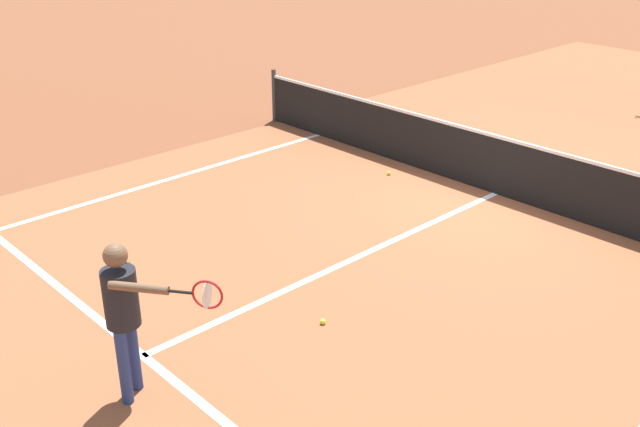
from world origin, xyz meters
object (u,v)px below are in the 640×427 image
object	(u,v)px
net	(498,165)
tennis_ball_near_net	(389,173)
player_near	(124,305)
tennis_ball_mid_court	(323,322)

from	to	relation	value
net	tennis_ball_near_net	size ratio (longest dim) A/B	166.43
net	tennis_ball_near_net	world-z (taller)	net
player_near	tennis_ball_mid_court	size ratio (longest dim) A/B	24.69
player_near	tennis_ball_near_net	bearing A→B (deg)	109.87
net	tennis_ball_mid_court	xyz separation A→B (m)	(0.85, -4.61, -0.46)
tennis_ball_near_net	player_near	bearing A→B (deg)	-70.13
player_near	net	bearing A→B (deg)	94.32
net	player_near	xyz separation A→B (m)	(0.51, -6.79, 0.52)
net	player_near	bearing A→B (deg)	-85.68
net	tennis_ball_mid_court	size ratio (longest dim) A/B	166.43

